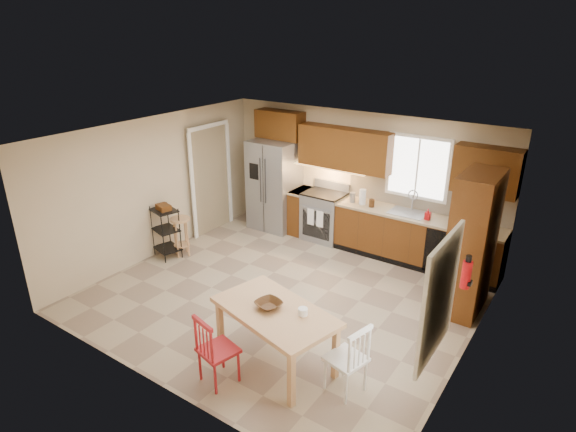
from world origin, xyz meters
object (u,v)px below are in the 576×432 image
at_px(chair_white, 346,358).
at_px(soap_bottle, 428,214).
at_px(chair_red, 218,349).
at_px(table_bowl, 269,308).
at_px(fire_extinguisher, 466,275).
at_px(utility_cart, 166,232).
at_px(bar_stool, 181,237).
at_px(range_stove, 324,217).
at_px(refrigerator, 274,185).
at_px(table_jar, 303,313).
at_px(pantry, 472,244).
at_px(dining_table, 275,337).

bearing_deg(chair_white, soap_bottle, 19.25).
bearing_deg(chair_red, table_bowl, 82.73).
xyz_separation_m(fire_extinguisher, chair_white, (-0.84, -1.48, -0.65)).
bearing_deg(utility_cart, bar_stool, 61.38).
height_order(range_stove, bar_stool, range_stove).
relative_size(refrigerator, fire_extinguisher, 5.06).
relative_size(fire_extinguisher, table_jar, 2.80).
height_order(table_bowl, utility_cart, utility_cart).
bearing_deg(range_stove, chair_white, -56.35).
bearing_deg(chair_red, soap_bottle, 90.61).
relative_size(soap_bottle, fire_extinguisher, 0.53).
height_order(table_bowl, table_jar, table_jar).
bearing_deg(chair_white, table_jar, 99.82).
bearing_deg(refrigerator, chair_white, -44.72).
bearing_deg(range_stove, fire_extinguisher, -32.62).
relative_size(soap_bottle, chair_red, 0.21).
bearing_deg(table_jar, bar_stool, 158.52).
height_order(fire_extinguisher, table_bowl, fire_extinguisher).
distance_m(refrigerator, pantry, 4.23).
distance_m(refrigerator, range_stove, 1.24).
xyz_separation_m(range_stove, table_bowl, (1.29, -3.57, 0.30)).
xyz_separation_m(chair_white, table_jar, (-0.61, 0.05, 0.34)).
xyz_separation_m(soap_bottle, fire_extinguisher, (1.15, -1.95, 0.10)).
xyz_separation_m(refrigerator, table_jar, (2.88, -3.41, -0.12)).
bearing_deg(bar_stool, range_stove, 48.92).
distance_m(chair_white, table_jar, 0.70).
relative_size(soap_bottle, table_jar, 1.49).
bearing_deg(fire_extinguisher, range_stove, 147.38).
xyz_separation_m(soap_bottle, table_jar, (-0.30, -3.39, -0.21)).
relative_size(fire_extinguisher, bar_stool, 0.50).
height_order(soap_bottle, pantry, pantry).
relative_size(fire_extinguisher, chair_white, 0.40).
height_order(refrigerator, chair_white, refrigerator).
distance_m(fire_extinguisher, utility_cart, 5.17).
bearing_deg(bar_stool, fire_extinguisher, -0.22).
bearing_deg(chair_white, utility_cart, 88.01).
xyz_separation_m(pantry, table_bowl, (-1.69, -2.58, -0.29)).
bearing_deg(chair_white, pantry, -0.10).
relative_size(range_stove, fire_extinguisher, 2.56).
relative_size(fire_extinguisher, dining_table, 0.23).
relative_size(table_jar, bar_stool, 0.18).
relative_size(dining_table, chair_red, 1.70).
bearing_deg(chair_red, chair_white, 42.39).
height_order(pantry, table_bowl, pantry).
xyz_separation_m(range_stove, dining_table, (1.39, -3.57, -0.09)).
distance_m(chair_red, table_bowl, 0.76).
xyz_separation_m(dining_table, table_jar, (0.34, 0.10, 0.41)).
height_order(chair_white, bar_stool, chair_white).
height_order(range_stove, utility_cart, utility_cart).
relative_size(range_stove, pantry, 0.44).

